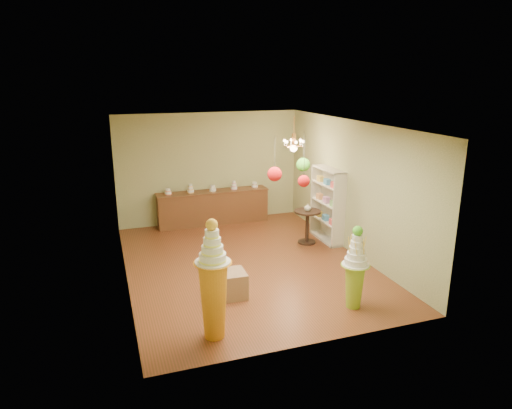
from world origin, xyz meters
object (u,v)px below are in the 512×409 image
object	(u,v)px
pedestal_green	(355,275)
sideboard	(213,207)
round_table	(307,222)
pedestal_orange	(214,290)

from	to	relation	value
pedestal_green	sideboard	distance (m)	5.53
sideboard	round_table	xyz separation A→B (m)	(1.79, -2.22, 0.05)
pedestal_orange	sideboard	bearing A→B (deg)	76.36
round_table	pedestal_orange	bearing A→B (deg)	-133.41
pedestal_green	round_table	world-z (taller)	pedestal_green
pedestal_orange	round_table	xyz separation A→B (m)	(3.13, 3.31, -0.26)
sideboard	round_table	world-z (taller)	sideboard
pedestal_green	round_table	bearing A→B (deg)	79.49
pedestal_green	pedestal_orange	bearing A→B (deg)	-177.16
round_table	pedestal_green	bearing A→B (deg)	-100.51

